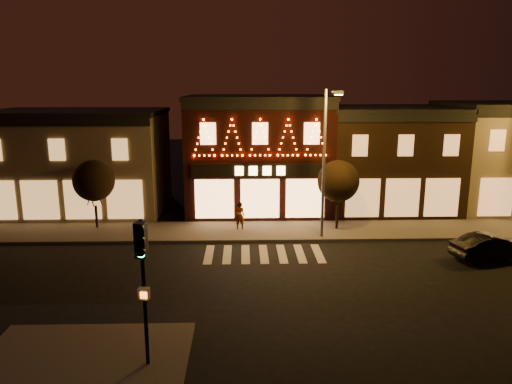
{
  "coord_description": "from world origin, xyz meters",
  "views": [
    {
      "loc": [
        -1.12,
        -21.09,
        9.15
      ],
      "look_at": [
        -0.43,
        4.0,
        3.49
      ],
      "focal_mm": 33.94,
      "sensor_mm": 36.0,
      "label": 1
    }
  ],
  "objects_px": {
    "traffic_signal_near": "(142,266)",
    "streetlamp_mid": "(326,153)",
    "dark_sedan": "(491,247)",
    "pedestrian": "(240,216)"
  },
  "relations": [
    {
      "from": "pedestrian",
      "to": "streetlamp_mid",
      "type": "bearing_deg",
      "value": 148.17
    },
    {
      "from": "traffic_signal_near",
      "to": "pedestrian",
      "type": "height_order",
      "value": "traffic_signal_near"
    },
    {
      "from": "dark_sedan",
      "to": "pedestrian",
      "type": "distance_m",
      "value": 14.41
    },
    {
      "from": "traffic_signal_near",
      "to": "dark_sedan",
      "type": "xyz_separation_m",
      "value": [
        16.28,
        9.75,
        -2.92
      ]
    },
    {
      "from": "streetlamp_mid",
      "to": "pedestrian",
      "type": "xyz_separation_m",
      "value": [
        -5.0,
        1.9,
        -4.23
      ]
    },
    {
      "from": "traffic_signal_near",
      "to": "streetlamp_mid",
      "type": "bearing_deg",
      "value": 67.76
    },
    {
      "from": "streetlamp_mid",
      "to": "dark_sedan",
      "type": "bearing_deg",
      "value": -9.69
    },
    {
      "from": "streetlamp_mid",
      "to": "traffic_signal_near",
      "type": "bearing_deg",
      "value": -107.99
    },
    {
      "from": "traffic_signal_near",
      "to": "streetlamp_mid",
      "type": "distance_m",
      "value": 15.5
    },
    {
      "from": "traffic_signal_near",
      "to": "dark_sedan",
      "type": "bearing_deg",
      "value": 39.58
    }
  ]
}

